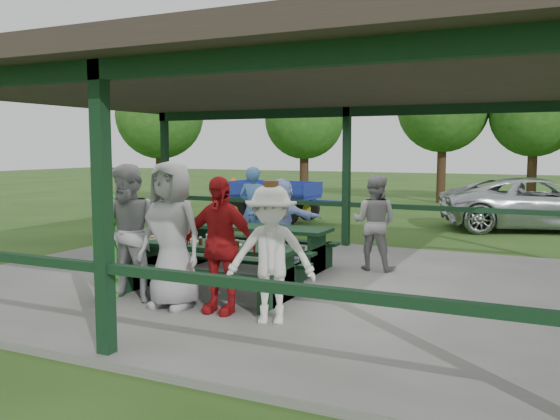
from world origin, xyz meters
The scene contains 20 objects.
ground centered at (0.00, 0.00, 0.00)m, with size 90.00×90.00×0.00m, color #264917.
concrete_slab centered at (0.00, 0.00, 0.05)m, with size 10.00×8.00×0.10m, color #63635E.
pavilion_structure centered at (0.00, 0.00, 3.17)m, with size 10.60×8.60×3.24m.
picnic_table_near centered at (-0.36, -1.20, 0.58)m, with size 2.68×1.39×0.75m.
picnic_table_far centered at (-0.63, 0.80, 0.58)m, with size 2.65×1.39×0.75m.
table_setting centered at (-0.34, -1.18, 0.88)m, with size 2.44×0.45×0.10m.
contestant_green centered at (-1.60, -1.95, 0.85)m, with size 0.55×0.36×1.50m, color green.
contestant_grey_left centered at (-1.13, -2.03, 1.06)m, with size 0.93×0.72×1.91m, color #999A9C.
contestant_grey_mid centered at (-0.43, -2.03, 1.08)m, with size 0.96×0.62×1.96m, color #979799.
contestant_red centered at (0.27, -1.97, 0.99)m, with size 1.04×0.43×1.77m, color #A9161A.
contestant_white_fedora centered at (1.07, -2.10, 0.95)m, with size 1.23×0.93×1.74m.
spectator_lblue centered at (-0.50, 1.57, 0.88)m, with size 1.45×0.46×1.57m, color #9BB4F0.
spectator_blue centered at (-1.47, 2.24, 0.98)m, with size 0.64×0.42×1.76m, color #3C669C.
spectator_grey centered at (1.30, 1.55, 0.93)m, with size 0.81×0.63×1.67m, color gray.
pickup_truck centered at (3.71, 9.04, 0.71)m, with size 2.37×5.14×1.43m, color silver.
farm_trailer centered at (-3.72, 7.74, 0.64)m, with size 3.72×1.74×1.30m.
tree_far_left centered at (-5.17, 13.63, 3.34)m, with size 3.16×3.16×4.94m.
tree_left centered at (-0.18, 16.14, 3.84)m, with size 3.64×3.64×5.68m.
tree_mid centered at (3.20, 16.44, 3.55)m, with size 3.36×3.36×5.24m.
tree_edge_left centered at (-9.38, 9.75, 3.42)m, with size 3.24×3.24×5.05m.
Camera 1 is at (4.20, -8.45, 2.23)m, focal length 38.00 mm.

